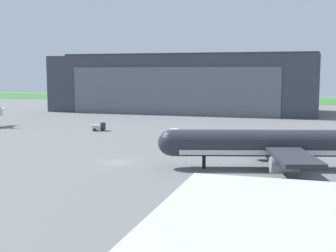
{
  "coord_description": "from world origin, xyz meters",
  "views": [
    {
      "loc": [
        29.35,
        -69.15,
        15.02
      ],
      "look_at": [
        3.64,
        16.99,
        4.26
      ],
      "focal_mm": 48.81,
      "sensor_mm": 36.0,
      "label": 1
    }
  ],
  "objects_px": {
    "maintenance_hangar": "(185,83)",
    "stair_truck": "(99,127)",
    "baggage_tug": "(180,134)",
    "airliner_near_right": "(274,144)"
  },
  "relations": [
    {
      "from": "maintenance_hangar",
      "to": "stair_truck",
      "type": "distance_m",
      "value": 64.19
    },
    {
      "from": "maintenance_hangar",
      "to": "baggage_tug",
      "type": "xyz_separation_m",
      "value": [
        17.07,
        -69.99,
        -9.44
      ]
    },
    {
      "from": "stair_truck",
      "to": "airliner_near_right",
      "type": "bearing_deg",
      "value": -36.75
    },
    {
      "from": "baggage_tug",
      "to": "stair_truck",
      "type": "bearing_deg",
      "value": 163.58
    },
    {
      "from": "airliner_near_right",
      "to": "stair_truck",
      "type": "bearing_deg",
      "value": 143.25
    },
    {
      "from": "stair_truck",
      "to": "baggage_tug",
      "type": "xyz_separation_m",
      "value": [
        23.01,
        -6.78,
        0.02
      ]
    },
    {
      "from": "maintenance_hangar",
      "to": "stair_truck",
      "type": "height_order",
      "value": "maintenance_hangar"
    },
    {
      "from": "stair_truck",
      "to": "baggage_tug",
      "type": "bearing_deg",
      "value": -16.42
    },
    {
      "from": "airliner_near_right",
      "to": "maintenance_hangar",
      "type": "bearing_deg",
      "value": 112.16
    },
    {
      "from": "maintenance_hangar",
      "to": "baggage_tug",
      "type": "bearing_deg",
      "value": -76.3
    }
  ]
}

